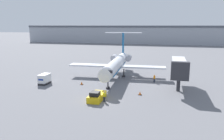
{
  "coord_description": "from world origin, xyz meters",
  "views": [
    {
      "loc": [
        11.01,
        -33.68,
        12.64
      ],
      "look_at": [
        0.0,
        9.7,
        3.38
      ],
      "focal_mm": 35.0,
      "sensor_mm": 36.0,
      "label": 1
    }
  ],
  "objects_px": {
    "worker_by_wing": "(154,78)",
    "luggage_cart": "(44,79)",
    "jet_bridge": "(179,67)",
    "worker_near_tug": "(104,96)",
    "traffic_cone_left": "(82,83)",
    "pushback_tug": "(97,96)",
    "traffic_cone_right": "(140,93)",
    "airplane_main": "(117,63)"
  },
  "relations": [
    {
      "from": "pushback_tug",
      "to": "traffic_cone_right",
      "type": "relative_size",
      "value": 7.09
    },
    {
      "from": "traffic_cone_left",
      "to": "traffic_cone_right",
      "type": "height_order",
      "value": "traffic_cone_left"
    },
    {
      "from": "worker_by_wing",
      "to": "luggage_cart",
      "type": "bearing_deg",
      "value": -162.73
    },
    {
      "from": "airplane_main",
      "to": "traffic_cone_left",
      "type": "height_order",
      "value": "airplane_main"
    },
    {
      "from": "luggage_cart",
      "to": "traffic_cone_right",
      "type": "relative_size",
      "value": 4.39
    },
    {
      "from": "luggage_cart",
      "to": "worker_near_tug",
      "type": "relative_size",
      "value": 1.62
    },
    {
      "from": "jet_bridge",
      "to": "airplane_main",
      "type": "bearing_deg",
      "value": 155.58
    },
    {
      "from": "airplane_main",
      "to": "worker_near_tug",
      "type": "xyz_separation_m",
      "value": [
        1.95,
        -17.65,
        -2.53
      ]
    },
    {
      "from": "worker_near_tug",
      "to": "traffic_cone_left",
      "type": "relative_size",
      "value": 2.68
    },
    {
      "from": "pushback_tug",
      "to": "worker_by_wing",
      "type": "distance_m",
      "value": 16.67
    },
    {
      "from": "worker_near_tug",
      "to": "traffic_cone_right",
      "type": "xyz_separation_m",
      "value": [
        5.38,
        5.13,
        -0.64
      ]
    },
    {
      "from": "luggage_cart",
      "to": "jet_bridge",
      "type": "height_order",
      "value": "jet_bridge"
    },
    {
      "from": "airplane_main",
      "to": "pushback_tug",
      "type": "relative_size",
      "value": 5.45
    },
    {
      "from": "airplane_main",
      "to": "worker_near_tug",
      "type": "height_order",
      "value": "airplane_main"
    },
    {
      "from": "worker_near_tug",
      "to": "traffic_cone_right",
      "type": "height_order",
      "value": "worker_near_tug"
    },
    {
      "from": "worker_near_tug",
      "to": "jet_bridge",
      "type": "relative_size",
      "value": 0.17
    },
    {
      "from": "airplane_main",
      "to": "luggage_cart",
      "type": "distance_m",
      "value": 17.25
    },
    {
      "from": "worker_by_wing",
      "to": "jet_bridge",
      "type": "relative_size",
      "value": 0.17
    },
    {
      "from": "airplane_main",
      "to": "jet_bridge",
      "type": "xyz_separation_m",
      "value": [
        14.22,
        -6.46,
        0.96
      ]
    },
    {
      "from": "worker_near_tug",
      "to": "traffic_cone_left",
      "type": "height_order",
      "value": "worker_near_tug"
    },
    {
      "from": "pushback_tug",
      "to": "traffic_cone_left",
      "type": "relative_size",
      "value": 7.04
    },
    {
      "from": "airplane_main",
      "to": "jet_bridge",
      "type": "height_order",
      "value": "airplane_main"
    },
    {
      "from": "pushback_tug",
      "to": "traffic_cone_right",
      "type": "bearing_deg",
      "value": 33.84
    },
    {
      "from": "airplane_main",
      "to": "pushback_tug",
      "type": "height_order",
      "value": "airplane_main"
    },
    {
      "from": "airplane_main",
      "to": "worker_near_tug",
      "type": "bearing_deg",
      "value": -83.7
    },
    {
      "from": "worker_near_tug",
      "to": "traffic_cone_right",
      "type": "distance_m",
      "value": 7.46
    },
    {
      "from": "airplane_main",
      "to": "worker_near_tug",
      "type": "relative_size",
      "value": 14.3
    },
    {
      "from": "worker_by_wing",
      "to": "traffic_cone_right",
      "type": "distance_m",
      "value": 9.75
    },
    {
      "from": "pushback_tug",
      "to": "jet_bridge",
      "type": "bearing_deg",
      "value": 37.77
    },
    {
      "from": "traffic_cone_right",
      "to": "traffic_cone_left",
      "type": "bearing_deg",
      "value": 163.15
    },
    {
      "from": "pushback_tug",
      "to": "traffic_cone_left",
      "type": "height_order",
      "value": "pushback_tug"
    },
    {
      "from": "traffic_cone_left",
      "to": "jet_bridge",
      "type": "relative_size",
      "value": 0.06
    },
    {
      "from": "luggage_cart",
      "to": "jet_bridge",
      "type": "bearing_deg",
      "value": 7.56
    },
    {
      "from": "traffic_cone_left",
      "to": "jet_bridge",
      "type": "height_order",
      "value": "jet_bridge"
    },
    {
      "from": "traffic_cone_left",
      "to": "jet_bridge",
      "type": "xyz_separation_m",
      "value": [
        20.0,
        2.09,
        4.12
      ]
    },
    {
      "from": "airplane_main",
      "to": "worker_by_wing",
      "type": "relative_size",
      "value": 14.03
    },
    {
      "from": "worker_near_tug",
      "to": "traffic_cone_left",
      "type": "xyz_separation_m",
      "value": [
        -7.72,
        9.1,
        -0.63
      ]
    },
    {
      "from": "worker_by_wing",
      "to": "traffic_cone_right",
      "type": "xyz_separation_m",
      "value": [
        -2.01,
        -9.52,
        -0.66
      ]
    },
    {
      "from": "pushback_tug",
      "to": "jet_bridge",
      "type": "relative_size",
      "value": 0.45
    },
    {
      "from": "traffic_cone_left",
      "to": "worker_near_tug",
      "type": "bearing_deg",
      "value": -49.67
    },
    {
      "from": "jet_bridge",
      "to": "pushback_tug",
      "type": "bearing_deg",
      "value": -142.23
    },
    {
      "from": "airplane_main",
      "to": "jet_bridge",
      "type": "bearing_deg",
      "value": -24.42
    }
  ]
}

